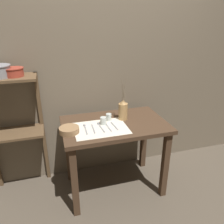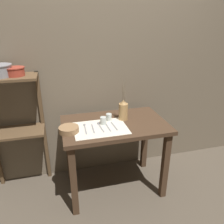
# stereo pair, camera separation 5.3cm
# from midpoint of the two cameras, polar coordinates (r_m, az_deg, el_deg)

# --- Properties ---
(ground_plane) EXTENTS (12.00, 12.00, 0.00)m
(ground_plane) POSITION_cam_midpoint_polar(r_m,az_deg,el_deg) (2.59, -0.05, -18.68)
(ground_plane) COLOR brown
(stone_wall_back) EXTENTS (7.00, 0.06, 2.40)m
(stone_wall_back) POSITION_cam_midpoint_polar(r_m,az_deg,el_deg) (2.42, -2.98, 10.43)
(stone_wall_back) COLOR #6B5E4C
(stone_wall_back) RESTS_ON ground_plane
(wooden_table) EXTENTS (1.03, 0.65, 0.78)m
(wooden_table) POSITION_cam_midpoint_polar(r_m,az_deg,el_deg) (2.22, -0.05, -5.96)
(wooden_table) COLOR #422D1E
(wooden_table) RESTS_ON ground_plane
(wooden_shelf_unit) EXTENTS (0.55, 0.30, 1.25)m
(wooden_shelf_unit) POSITION_cam_midpoint_polar(r_m,az_deg,el_deg) (2.34, -25.26, -0.80)
(wooden_shelf_unit) COLOR brown
(wooden_shelf_unit) RESTS_ON ground_plane
(linen_cloth) EXTENTS (0.50, 0.37, 0.00)m
(linen_cloth) POSITION_cam_midpoint_polar(r_m,az_deg,el_deg) (2.05, -3.70, -4.24)
(linen_cloth) COLOR beige
(linen_cloth) RESTS_ON wooden_table
(pitcher_with_flowers) EXTENTS (0.09, 0.09, 0.42)m
(pitcher_with_flowers) POSITION_cam_midpoint_polar(r_m,az_deg,el_deg) (2.19, 2.21, 0.47)
(pitcher_with_flowers) COLOR #A87F4C
(pitcher_with_flowers) RESTS_ON wooden_table
(wooden_bowl) EXTENTS (0.18, 0.18, 0.05)m
(wooden_bowl) POSITION_cam_midpoint_polar(r_m,az_deg,el_deg) (2.00, -11.86, -4.65)
(wooden_bowl) COLOR #8E6B47
(wooden_bowl) RESTS_ON wooden_table
(glass_tumbler_near) EXTENTS (0.06, 0.06, 0.07)m
(glass_tumbler_near) POSITION_cam_midpoint_polar(r_m,az_deg,el_deg) (2.11, -2.97, -2.33)
(glass_tumbler_near) COLOR #B7C1BC
(glass_tumbler_near) RESTS_ON wooden_table
(glass_tumbler_far) EXTENTS (0.06, 0.06, 0.07)m
(glass_tumbler_far) POSITION_cam_midpoint_polar(r_m,az_deg,el_deg) (2.19, -1.56, -1.33)
(glass_tumbler_far) COLOR #B7C1BC
(glass_tumbler_far) RESTS_ON wooden_table
(spoon_inner) EXTENTS (0.02, 0.20, 0.02)m
(spoon_inner) POSITION_cam_midpoint_polar(r_m,az_deg,el_deg) (2.08, -7.81, -3.92)
(spoon_inner) COLOR gray
(spoon_inner) RESTS_ON wooden_table
(knife_center) EXTENTS (0.02, 0.19, 0.00)m
(knife_center) POSITION_cam_midpoint_polar(r_m,az_deg,el_deg) (2.04, -5.66, -4.37)
(knife_center) COLOR gray
(knife_center) RESTS_ON wooden_table
(spoon_outer) EXTENTS (0.03, 0.20, 0.02)m
(spoon_outer) POSITION_cam_midpoint_polar(r_m,az_deg,el_deg) (2.10, -4.01, -3.48)
(spoon_outer) COLOR gray
(spoon_outer) RESTS_ON wooden_table
(fork_inner) EXTENTS (0.02, 0.19, 0.00)m
(fork_inner) POSITION_cam_midpoint_polar(r_m,az_deg,el_deg) (2.07, -1.75, -3.93)
(fork_inner) COLOR gray
(fork_inner) RESTS_ON wooden_table
(fork_outer) EXTENTS (0.03, 0.19, 0.00)m
(fork_outer) POSITION_cam_midpoint_polar(r_m,az_deg,el_deg) (2.08, -0.11, -3.65)
(fork_outer) COLOR gray
(fork_outer) RESTS_ON wooden_table
(metal_pot_small) EXTENTS (0.17, 0.17, 0.08)m
(metal_pot_small) POSITION_cam_midpoint_polar(r_m,az_deg,el_deg) (2.17, -24.92, 9.52)
(metal_pot_small) COLOR #9E3828
(metal_pot_small) RESTS_ON wooden_shelf_unit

